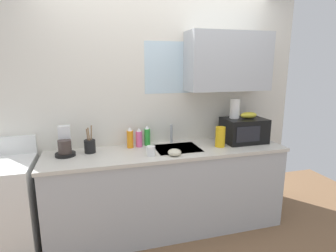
# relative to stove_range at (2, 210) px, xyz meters

# --- Properties ---
(kitchen_wall_assembly) EXTENTS (3.25, 0.42, 2.50)m
(kitchen_wall_assembly) POSITION_rel_stove_range_xyz_m (1.71, 0.31, 0.89)
(kitchen_wall_assembly) COLOR silver
(kitchen_wall_assembly) RESTS_ON ground
(counter_unit) EXTENTS (2.48, 0.63, 0.90)m
(counter_unit) POSITION_rel_stove_range_xyz_m (1.59, -0.00, 0.00)
(counter_unit) COLOR #B2B7BC
(counter_unit) RESTS_ON ground
(sink_faucet) EXTENTS (0.03, 0.03, 0.21)m
(sink_faucet) POSITION_rel_stove_range_xyz_m (1.69, 0.24, 0.55)
(sink_faucet) COLOR #B2B5BA
(sink_faucet) RESTS_ON counter_unit
(stove_range) EXTENTS (0.60, 0.60, 1.08)m
(stove_range) POSITION_rel_stove_range_xyz_m (0.00, 0.00, 0.00)
(stove_range) COLOR white
(stove_range) RESTS_ON ground
(microwave) EXTENTS (0.46, 0.35, 0.27)m
(microwave) POSITION_rel_stove_range_xyz_m (2.49, 0.04, 0.58)
(microwave) COLOR black
(microwave) RESTS_ON counter_unit
(banana_bunch) EXTENTS (0.20, 0.11, 0.07)m
(banana_bunch) POSITION_rel_stove_range_xyz_m (2.54, 0.05, 0.75)
(banana_bunch) COLOR gold
(banana_bunch) RESTS_ON microwave
(paper_towel_roll) EXTENTS (0.11, 0.11, 0.22)m
(paper_towel_roll) POSITION_rel_stove_range_xyz_m (2.39, 0.10, 0.82)
(paper_towel_roll) COLOR white
(paper_towel_roll) RESTS_ON microwave
(coffee_maker) EXTENTS (0.19, 0.21, 0.28)m
(coffee_maker) POSITION_rel_stove_range_xyz_m (0.58, 0.10, 0.55)
(coffee_maker) COLOR black
(coffee_maker) RESTS_ON counter_unit
(dish_soap_bottle_green) EXTENTS (0.07, 0.07, 0.22)m
(dish_soap_bottle_green) POSITION_rel_stove_range_xyz_m (1.41, 0.21, 0.54)
(dish_soap_bottle_green) COLOR green
(dish_soap_bottle_green) RESTS_ON counter_unit
(dish_soap_bottle_pink) EXTENTS (0.07, 0.07, 0.20)m
(dish_soap_bottle_pink) POSITION_rel_stove_range_xyz_m (1.32, 0.19, 0.54)
(dish_soap_bottle_pink) COLOR #E55999
(dish_soap_bottle_pink) RESTS_ON counter_unit
(dish_soap_bottle_orange) EXTENTS (0.07, 0.07, 0.22)m
(dish_soap_bottle_orange) POSITION_rel_stove_range_xyz_m (1.22, 0.18, 0.54)
(dish_soap_bottle_orange) COLOR orange
(dish_soap_bottle_orange) RESTS_ON counter_unit
(cereal_canister) EXTENTS (0.10, 0.10, 0.22)m
(cereal_canister) POSITION_rel_stove_range_xyz_m (2.15, -0.05, 0.55)
(cereal_canister) COLOR gold
(cereal_canister) RESTS_ON counter_unit
(mug_white) EXTENTS (0.08, 0.08, 0.09)m
(mug_white) POSITION_rel_stove_range_xyz_m (1.37, -0.14, 0.49)
(mug_white) COLOR white
(mug_white) RESTS_ON counter_unit
(utensil_crock) EXTENTS (0.11, 0.11, 0.27)m
(utensil_crock) POSITION_rel_stove_range_xyz_m (0.81, 0.12, 0.51)
(utensil_crock) COLOR black
(utensil_crock) RESTS_ON counter_unit
(small_bowl) EXTENTS (0.13, 0.13, 0.06)m
(small_bowl) POSITION_rel_stove_range_xyz_m (1.59, -0.20, 0.47)
(small_bowl) COLOR beige
(small_bowl) RESTS_ON counter_unit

